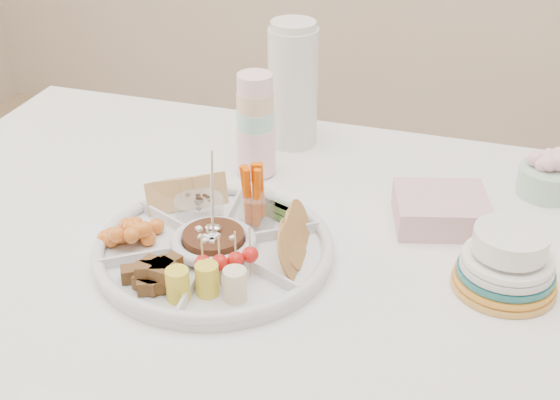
% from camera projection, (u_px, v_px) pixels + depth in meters
% --- Properties ---
extents(party_tray, '(0.50, 0.50, 0.04)m').
position_uv_depth(party_tray, '(214.00, 245.00, 1.25)').
color(party_tray, silver).
rests_on(party_tray, dining_table).
extents(bean_dip, '(0.13, 0.13, 0.04)m').
position_uv_depth(bean_dip, '(214.00, 242.00, 1.25)').
color(bean_dip, '#4B2319').
rests_on(bean_dip, party_tray).
extents(tortillas, '(0.14, 0.14, 0.06)m').
position_uv_depth(tortillas, '(293.00, 244.00, 1.22)').
color(tortillas, '#A97F34').
rests_on(tortillas, party_tray).
extents(carrot_cucumber, '(0.16, 0.16, 0.11)m').
position_uv_depth(carrot_cucumber, '(269.00, 193.00, 1.31)').
color(carrot_cucumber, '#F05600').
rests_on(carrot_cucumber, party_tray).
extents(pita_raisins, '(0.15, 0.15, 0.06)m').
position_uv_depth(pita_raisins, '(196.00, 196.00, 1.35)').
color(pita_raisins, tan).
rests_on(pita_raisins, party_tray).
extents(cherries, '(0.16, 0.16, 0.05)m').
position_uv_depth(cherries, '(137.00, 229.00, 1.27)').
color(cherries, '#FF5C0C').
rests_on(cherries, party_tray).
extents(granola_chunks, '(0.15, 0.15, 0.05)m').
position_uv_depth(granola_chunks, '(150.00, 274.00, 1.16)').
color(granola_chunks, brown).
rests_on(granola_chunks, party_tray).
extents(banana_tomato, '(0.15, 0.15, 0.09)m').
position_uv_depth(banana_tomato, '(234.00, 272.00, 1.13)').
color(banana_tomato, '#EFDB5D').
rests_on(banana_tomato, party_tray).
extents(cup_stack, '(0.08, 0.08, 0.21)m').
position_uv_depth(cup_stack, '(256.00, 124.00, 1.46)').
color(cup_stack, silver).
rests_on(cup_stack, dining_table).
extents(thermos, '(0.11, 0.11, 0.26)m').
position_uv_depth(thermos, '(293.00, 83.00, 1.56)').
color(thermos, silver).
rests_on(thermos, dining_table).
extents(flower_bowl, '(0.13, 0.13, 0.08)m').
position_uv_depth(flower_bowl, '(548.00, 175.00, 1.42)').
color(flower_bowl, '#A5BEAF').
rests_on(flower_bowl, dining_table).
extents(napkin_stack, '(0.19, 0.17, 0.05)m').
position_uv_depth(napkin_stack, '(441.00, 210.00, 1.34)').
color(napkin_stack, '#D9A4B3').
rests_on(napkin_stack, dining_table).
extents(plate_stack, '(0.19, 0.19, 0.10)m').
position_uv_depth(plate_stack, '(508.00, 260.00, 1.17)').
color(plate_stack, gold).
rests_on(plate_stack, dining_table).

